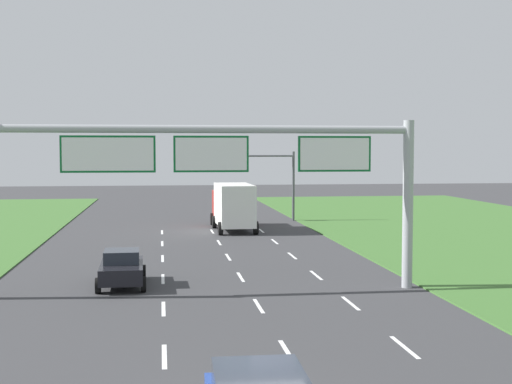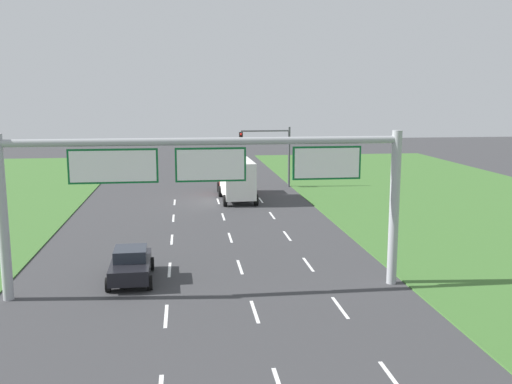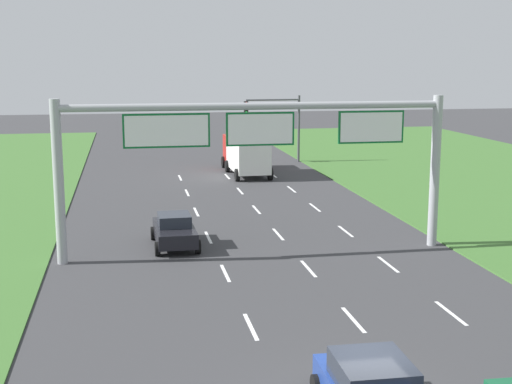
# 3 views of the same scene
# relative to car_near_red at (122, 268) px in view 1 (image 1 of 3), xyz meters

# --- Properties ---
(lane_dashes_inner_left) EXTENTS (0.14, 56.40, 0.01)m
(lane_dashes_inner_left) POSITION_rel_car_near_red_xyz_m (1.73, -7.63, -0.76)
(lane_dashes_inner_left) COLOR white
(lane_dashes_inner_left) RESTS_ON ground_plane
(lane_dashes_inner_right) EXTENTS (0.14, 56.40, 0.01)m
(lane_dashes_inner_right) POSITION_rel_car_near_red_xyz_m (5.23, -7.63, -0.76)
(lane_dashes_inner_right) COLOR white
(lane_dashes_inner_right) RESTS_ON ground_plane
(lane_dashes_slip) EXTENTS (0.14, 56.40, 0.01)m
(lane_dashes_slip) POSITION_rel_car_near_red_xyz_m (8.73, -7.63, -0.76)
(lane_dashes_slip) COLOR white
(lane_dashes_slip) RESTS_ON ground_plane
(car_near_red) EXTENTS (2.11, 4.07, 1.52)m
(car_near_red) POSITION_rel_car_near_red_xyz_m (0.00, 0.00, 0.00)
(car_near_red) COLOR black
(car_near_red) RESTS_ON ground_plane
(box_truck) EXTENTS (2.82, 7.80, 3.32)m
(box_truck) POSITION_rel_car_near_red_xyz_m (6.78, 20.22, 1.02)
(box_truck) COLOR #B21E19
(box_truck) RESTS_ON ground_plane
(sign_gantry) EXTENTS (17.24, 0.44, 7.00)m
(sign_gantry) POSITION_rel_car_near_red_xyz_m (3.55, -1.97, 4.21)
(sign_gantry) COLOR #9EA0A5
(sign_gantry) RESTS_ON ground_plane
(traffic_light_mast) EXTENTS (4.76, 0.49, 5.60)m
(traffic_light_mast) POSITION_rel_car_near_red_xyz_m (10.33, 25.90, 3.10)
(traffic_light_mast) COLOR #47494F
(traffic_light_mast) RESTS_ON ground_plane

